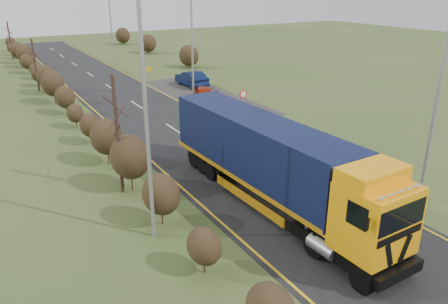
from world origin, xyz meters
TOP-DOWN VIEW (x-y plane):
  - ground at (0.00, 0.00)m, footprint 160.00×160.00m
  - road at (0.00, 10.00)m, footprint 8.00×120.00m
  - layby at (6.50, 20.00)m, footprint 6.00×18.00m
  - lane_markings at (0.00, 9.69)m, footprint 7.52×116.00m
  - hedgerow at (-6.00, 7.89)m, footprint 2.24×102.04m
  - lorry at (-0.80, -1.01)m, footprint 2.89×14.87m
  - car_red_hatchback at (5.87, 18.55)m, footprint 2.97×4.26m
  - car_blue_sedan at (7.52, 24.31)m, footprint 1.76×4.78m
  - streetlight_near at (5.67, -4.29)m, footprint 2.08×0.20m
  - streetlight_mid at (4.82, 18.74)m, footprint 2.08×0.20m
  - streetlight_far at (5.29, 44.01)m, footprint 2.03×0.19m
  - left_pole at (-6.69, -0.72)m, footprint 0.16×0.16m
  - speed_sign at (5.60, 11.49)m, footprint 0.67×0.10m
  - warning_board at (4.20, 27.62)m, footprint 0.74×0.11m

SIDE VIEW (x-z plane):
  - ground at x=0.00m, z-range 0.00..0.00m
  - road at x=0.00m, z-range 0.00..0.02m
  - layby at x=6.50m, z-range 0.00..0.02m
  - lane_markings at x=0.00m, z-range 0.03..0.03m
  - car_red_hatchback at x=5.87m, z-range 0.00..1.35m
  - car_blue_sedan at x=7.52m, z-range 0.00..1.56m
  - warning_board at x=4.20m, z-range 0.21..2.15m
  - hedgerow at x=-6.00m, z-range -1.41..4.64m
  - speed_sign at x=5.60m, z-range 0.49..2.90m
  - lorry at x=-0.80m, z-range 0.28..4.40m
  - left_pole at x=-6.69m, z-range 0.00..10.21m
  - streetlight_far at x=5.29m, z-range 0.50..10.05m
  - streetlight_mid at x=4.82m, z-range 0.52..10.31m
  - streetlight_near at x=5.67m, z-range 0.52..10.32m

